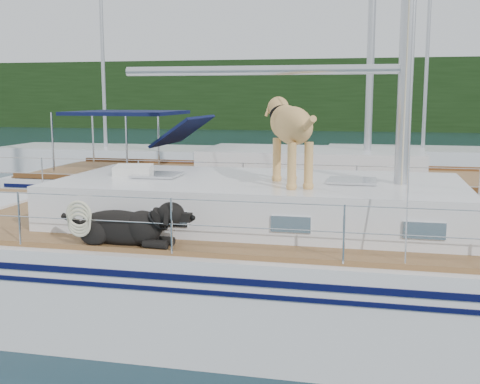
# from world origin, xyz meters

# --- Properties ---
(ground) EXTENTS (120.00, 120.00, 0.00)m
(ground) POSITION_xyz_m (0.00, 0.00, 0.00)
(ground) COLOR black
(ground) RESTS_ON ground
(tree_line) EXTENTS (90.00, 3.00, 6.00)m
(tree_line) POSITION_xyz_m (0.00, 45.00, 3.00)
(tree_line) COLOR black
(tree_line) RESTS_ON ground
(shore_bank) EXTENTS (92.00, 1.00, 1.20)m
(shore_bank) POSITION_xyz_m (0.00, 46.20, 0.60)
(shore_bank) COLOR #595147
(shore_bank) RESTS_ON ground
(main_sailboat) EXTENTS (12.00, 3.80, 14.01)m
(main_sailboat) POSITION_xyz_m (0.10, -0.01, 0.68)
(main_sailboat) COLOR silver
(main_sailboat) RESTS_ON ground
(neighbor_sailboat) EXTENTS (11.00, 3.50, 13.30)m
(neighbor_sailboat) POSITION_xyz_m (-0.19, 5.73, 0.63)
(neighbor_sailboat) COLOR silver
(neighbor_sailboat) RESTS_ON ground
(bg_boat_west) EXTENTS (8.00, 3.00, 11.65)m
(bg_boat_west) POSITION_xyz_m (-8.00, 14.00, 0.45)
(bg_boat_west) COLOR silver
(bg_boat_west) RESTS_ON ground
(bg_boat_center) EXTENTS (7.20, 3.00, 11.65)m
(bg_boat_center) POSITION_xyz_m (4.00, 16.00, 0.45)
(bg_boat_center) COLOR silver
(bg_boat_center) RESTS_ON ground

